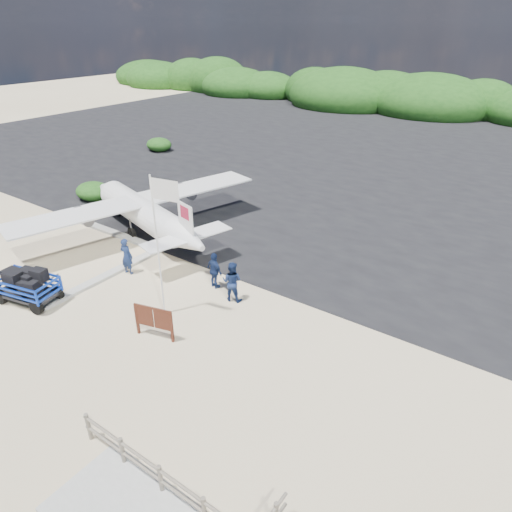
{
  "coord_description": "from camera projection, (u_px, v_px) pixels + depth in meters",
  "views": [
    {
      "loc": [
        12.57,
        -9.96,
        11.14
      ],
      "look_at": [
        2.36,
        4.43,
        1.98
      ],
      "focal_mm": 32.0,
      "sensor_mm": 36.0,
      "label": 1
    }
  ],
  "objects": [
    {
      "name": "ground",
      "position": [
        147.0,
        324.0,
        18.81
      ],
      "size": [
        160.0,
        160.0,
        0.0
      ],
      "primitive_type": "plane",
      "color": "beige"
    },
    {
      "name": "asphalt_apron",
      "position": [
        401.0,
        161.0,
        40.52
      ],
      "size": [
        90.0,
        50.0,
        0.04
      ],
      "primitive_type": null,
      "color": "#B2B2B2",
      "rests_on": "ground"
    },
    {
      "name": "lagoon",
      "position": [
        53.0,
        253.0,
        24.51
      ],
      "size": [
        9.0,
        7.0,
        0.4
      ],
      "primitive_type": null,
      "color": "#B2B2B2",
      "rests_on": "ground"
    },
    {
      "name": "walkway_pad",
      "position": [
        120.0,
        511.0,
        11.64
      ],
      "size": [
        3.5,
        2.5,
        0.1
      ],
      "primitive_type": null,
      "color": "#B2B2B2",
      "rests_on": "ground"
    },
    {
      "name": "vegetation_band",
      "position": [
        468.0,
        117.0,
        58.61
      ],
      "size": [
        124.0,
        8.0,
        4.4
      ],
      "primitive_type": null,
      "color": "#B2B2B2",
      "rests_on": "ground"
    },
    {
      "name": "fence",
      "position": [
        162.0,
        492.0,
        12.11
      ],
      "size": [
        6.4,
        2.0,
        1.1
      ],
      "primitive_type": null,
      "color": "#B2B2B2",
      "rests_on": "ground"
    },
    {
      "name": "baggage_cart",
      "position": [
        30.0,
        301.0,
        20.28
      ],
      "size": [
        3.26,
        2.3,
        1.48
      ],
      "primitive_type": null,
      "rotation": [
        0.0,
        0.0,
        0.22
      ],
      "color": "#0B30B0",
      "rests_on": "ground"
    },
    {
      "name": "flagpole",
      "position": [
        165.0,
        313.0,
        19.46
      ],
      "size": [
        1.29,
        0.71,
        6.12
      ],
      "primitive_type": null,
      "rotation": [
        0.0,
        0.0,
        0.17
      ],
      "color": "white",
      "rests_on": "ground"
    },
    {
      "name": "signboard",
      "position": [
        156.0,
        337.0,
        18.0
      ],
      "size": [
        1.74,
        0.61,
        1.45
      ],
      "primitive_type": null,
      "rotation": [
        0.0,
        0.0,
        0.26
      ],
      "color": "#512517",
      "rests_on": "ground"
    },
    {
      "name": "crew_a",
      "position": [
        127.0,
        256.0,
        22.15
      ],
      "size": [
        0.73,
        0.52,
        1.86
      ],
      "primitive_type": "imported",
      "rotation": [
        0.0,
        0.0,
        3.26
      ],
      "color": "navy",
      "rests_on": "ground"
    },
    {
      "name": "crew_b",
      "position": [
        232.0,
        281.0,
        19.99
      ],
      "size": [
        1.08,
        0.94,
        1.88
      ],
      "primitive_type": "imported",
      "rotation": [
        0.0,
        0.0,
        3.43
      ],
      "color": "navy",
      "rests_on": "ground"
    },
    {
      "name": "crew_c",
      "position": [
        215.0,
        271.0,
        20.97
      ],
      "size": [
        1.11,
        0.69,
        1.77
      ],
      "primitive_type": "imported",
      "rotation": [
        0.0,
        0.0,
        2.88
      ],
      "color": "navy",
      "rests_on": "ground"
    }
  ]
}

